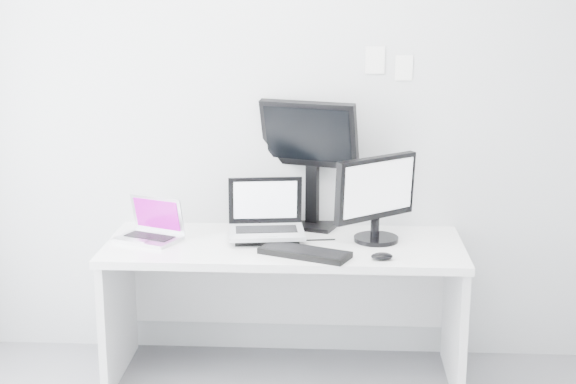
# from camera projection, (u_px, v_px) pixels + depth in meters

# --- Properties ---
(back_wall) EXTENTS (3.60, 0.00, 3.60)m
(back_wall) POSITION_uv_depth(u_px,v_px,m) (288.00, 111.00, 4.48)
(back_wall) COLOR #B8BBBD
(back_wall) RESTS_ON ground
(desk) EXTENTS (1.80, 0.70, 0.73)m
(desk) POSITION_uv_depth(u_px,v_px,m) (284.00, 311.00, 4.37)
(desk) COLOR white
(desk) RESTS_ON ground
(macbook) EXTENTS (0.37, 0.33, 0.23)m
(macbook) POSITION_uv_depth(u_px,v_px,m) (147.00, 219.00, 4.29)
(macbook) COLOR #B0B0B4
(macbook) RESTS_ON desk
(speaker) EXTENTS (0.10, 0.10, 0.17)m
(speaker) POSITION_uv_depth(u_px,v_px,m) (259.00, 215.00, 4.49)
(speaker) COLOR black
(speaker) RESTS_ON desk
(dell_laptop) EXTENTS (0.42, 0.34, 0.32)m
(dell_laptop) POSITION_uv_depth(u_px,v_px,m) (266.00, 210.00, 4.29)
(dell_laptop) COLOR silver
(dell_laptop) RESTS_ON desk
(rear_monitor) EXTENTS (0.55, 0.35, 0.71)m
(rear_monitor) POSITION_uv_depth(u_px,v_px,m) (310.00, 163.00, 4.48)
(rear_monitor) COLOR black
(rear_monitor) RESTS_ON desk
(samsung_monitor) EXTENTS (0.53, 0.49, 0.45)m
(samsung_monitor) POSITION_uv_depth(u_px,v_px,m) (377.00, 198.00, 4.26)
(samsung_monitor) COLOR black
(samsung_monitor) RESTS_ON desk
(keyboard) EXTENTS (0.46, 0.32, 0.03)m
(keyboard) POSITION_uv_depth(u_px,v_px,m) (305.00, 253.00, 4.08)
(keyboard) COLOR black
(keyboard) RESTS_ON desk
(mouse) EXTENTS (0.11, 0.08, 0.03)m
(mouse) POSITION_uv_depth(u_px,v_px,m) (382.00, 256.00, 4.02)
(mouse) COLOR black
(mouse) RESTS_ON desk
(wall_note_0) EXTENTS (0.10, 0.00, 0.14)m
(wall_note_0) POSITION_uv_depth(u_px,v_px,m) (375.00, 60.00, 4.38)
(wall_note_0) COLOR white
(wall_note_0) RESTS_ON back_wall
(wall_note_1) EXTENTS (0.09, 0.00, 0.13)m
(wall_note_1) POSITION_uv_depth(u_px,v_px,m) (404.00, 68.00, 4.38)
(wall_note_1) COLOR white
(wall_note_1) RESTS_ON back_wall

